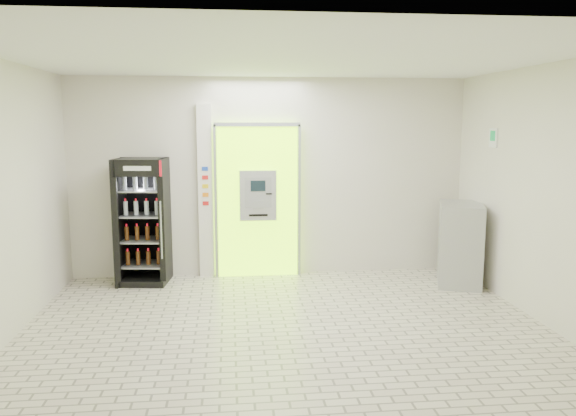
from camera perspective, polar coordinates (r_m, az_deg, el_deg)
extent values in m
plane|color=beige|center=(6.47, -0.09, -12.45)|extent=(6.00, 6.00, 0.00)
plane|color=silver|center=(8.56, -1.81, 3.12)|extent=(6.00, 0.00, 6.00)
plane|color=silver|center=(3.65, 3.94, -4.56)|extent=(6.00, 0.00, 6.00)
plane|color=silver|center=(7.06, 24.93, 1.10)|extent=(0.00, 5.00, 5.00)
plane|color=white|center=(6.07, -0.10, 15.00)|extent=(6.00, 6.00, 0.00)
cube|color=#8FEC07|center=(8.52, -3.11, 0.72)|extent=(1.20, 0.12, 2.30)
cube|color=gray|center=(8.37, -3.15, 8.47)|extent=(1.28, 0.04, 0.06)
cube|color=gray|center=(8.45, -7.35, 0.58)|extent=(0.04, 0.04, 2.30)
cube|color=gray|center=(8.51, 1.16, 0.72)|extent=(0.04, 0.04, 2.30)
cube|color=black|center=(8.59, -2.38, -3.62)|extent=(0.62, 0.01, 0.67)
cube|color=black|center=(8.38, -5.47, 6.26)|extent=(0.22, 0.01, 0.18)
cube|color=#A2A4A9|center=(8.40, -3.07, 1.29)|extent=(0.55, 0.12, 0.75)
cube|color=black|center=(8.32, -3.06, 2.26)|extent=(0.22, 0.01, 0.16)
cube|color=gray|center=(8.36, -3.04, 0.35)|extent=(0.16, 0.01, 0.12)
cube|color=black|center=(8.34, -1.96, 1.45)|extent=(0.09, 0.01, 0.02)
cube|color=black|center=(8.38, -3.04, -0.73)|extent=(0.28, 0.01, 0.03)
cube|color=silver|center=(8.52, -8.37, 1.65)|extent=(0.22, 0.10, 2.60)
cube|color=#193FB2|center=(8.43, -8.44, 3.97)|extent=(0.09, 0.01, 0.06)
cube|color=red|center=(8.44, -8.42, 3.09)|extent=(0.09, 0.01, 0.06)
cube|color=yellow|center=(8.46, -8.40, 2.21)|extent=(0.09, 0.01, 0.06)
cube|color=orange|center=(8.47, -8.38, 1.34)|extent=(0.09, 0.01, 0.06)
cube|color=red|center=(8.49, -8.36, 0.47)|extent=(0.09, 0.01, 0.06)
cube|color=black|center=(8.40, -14.53, -1.32)|extent=(0.75, 0.70, 1.82)
cube|color=black|center=(8.68, -14.26, -0.99)|extent=(0.68, 0.13, 1.82)
cube|color=#B00915|center=(8.00, -15.07, 3.91)|extent=(0.67, 0.08, 0.22)
cube|color=white|center=(7.99, -15.08, 3.90)|extent=(0.38, 0.05, 0.06)
cube|color=black|center=(8.59, -14.31, -7.02)|extent=(0.75, 0.70, 0.09)
cylinder|color=gray|center=(8.05, -12.77, -2.21)|extent=(0.03, 0.03, 0.82)
cube|color=gray|center=(8.53, -14.37, -5.54)|extent=(0.63, 0.59, 0.02)
cube|color=gray|center=(8.45, -14.46, -3.14)|extent=(0.63, 0.59, 0.02)
cube|color=gray|center=(8.38, -14.56, -0.70)|extent=(0.63, 0.59, 0.02)
cube|color=gray|center=(8.33, -14.65, 1.77)|extent=(0.63, 0.59, 0.02)
cube|color=#A2A4A9|center=(8.52, 17.07, -3.49)|extent=(0.85, 1.03, 1.18)
cube|color=gray|center=(8.40, 15.23, -3.17)|extent=(0.29, 0.82, 0.01)
cube|color=white|center=(8.24, 20.14, 6.70)|extent=(0.02, 0.22, 0.26)
cube|color=#0C8842|center=(8.23, 20.07, 6.91)|extent=(0.00, 0.14, 0.14)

